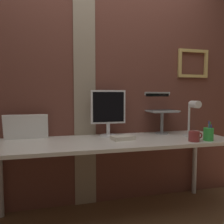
# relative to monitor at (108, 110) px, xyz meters

# --- Properties ---
(ground_plane) EXTENTS (6.00, 6.00, 0.00)m
(ground_plane) POSITION_rel_monitor_xyz_m (-0.07, -0.23, -1.00)
(ground_plane) COLOR brown
(brick_wall_back) EXTENTS (3.45, 0.16, 2.62)m
(brick_wall_back) POSITION_rel_monitor_xyz_m (-0.07, 0.18, 0.31)
(brick_wall_back) COLOR brown
(brick_wall_back) RESTS_ON ground_plane
(desk) EXTENTS (2.19, 0.66, 0.73)m
(desk) POSITION_rel_monitor_xyz_m (0.01, -0.21, -0.33)
(desk) COLOR silver
(desk) RESTS_ON ground_plane
(monitor) EXTENTS (0.35, 0.18, 0.46)m
(monitor) POSITION_rel_monitor_xyz_m (0.00, 0.00, 0.00)
(monitor) COLOR white
(monitor) RESTS_ON desk
(laptop_stand) EXTENTS (0.28, 0.22, 0.24)m
(laptop_stand) POSITION_rel_monitor_xyz_m (0.59, 0.00, -0.10)
(laptop_stand) COLOR gray
(laptop_stand) RESTS_ON desk
(laptop) EXTENTS (0.31, 0.28, 0.21)m
(laptop) POSITION_rel_monitor_xyz_m (0.59, 0.07, 0.03)
(laptop) COLOR #ADB2B7
(laptop) RESTS_ON laptop_stand
(whiteboard_panel) EXTENTS (0.39, 0.06, 0.23)m
(whiteboard_panel) POSITION_rel_monitor_xyz_m (-0.78, 0.03, -0.15)
(whiteboard_panel) COLOR white
(whiteboard_panel) RESTS_ON desk
(desk_lamp) EXTENTS (0.12, 0.20, 0.36)m
(desk_lamp) POSITION_rel_monitor_xyz_m (0.78, -0.26, -0.04)
(desk_lamp) COLOR white
(desk_lamp) RESTS_ON desk
(pen_cup) EXTENTS (0.09, 0.09, 0.18)m
(pen_cup) POSITION_rel_monitor_xyz_m (0.83, -0.44, -0.21)
(pen_cup) COLOR green
(pen_cup) RESTS_ON desk
(coffee_mug) EXTENTS (0.13, 0.09, 0.09)m
(coffee_mug) POSITION_rel_monitor_xyz_m (0.68, -0.44, -0.22)
(coffee_mug) COLOR maroon
(coffee_mug) RESTS_ON desk
(paper_clutter_stack) EXTENTS (0.22, 0.17, 0.04)m
(paper_clutter_stack) POSITION_rel_monitor_xyz_m (0.09, -0.21, -0.25)
(paper_clutter_stack) COLOR silver
(paper_clutter_stack) RESTS_ON desk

